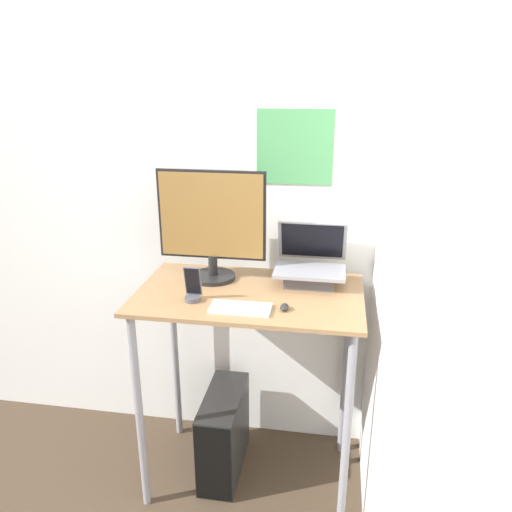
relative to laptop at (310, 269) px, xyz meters
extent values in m
cube|color=white|center=(-0.27, 0.24, 0.17)|extent=(6.00, 0.05, 2.60)
cube|color=#4C9959|center=(-0.11, 0.21, 0.55)|extent=(0.37, 0.01, 0.36)
cube|color=white|center=(0.34, -0.48, 0.17)|extent=(0.05, 6.00, 2.60)
cube|color=#936D47|center=(-0.27, -0.16, -0.08)|extent=(1.05, 0.63, 0.02)
cylinder|color=gray|center=(-0.74, -0.43, -0.61)|extent=(0.04, 0.04, 1.04)
cylinder|color=gray|center=(0.21, -0.43, -0.61)|extent=(0.04, 0.04, 1.04)
cylinder|color=gray|center=(-0.74, 0.11, -0.61)|extent=(0.04, 0.04, 1.04)
cylinder|color=gray|center=(0.21, 0.11, -0.61)|extent=(0.04, 0.04, 1.04)
cube|color=#4C4C51|center=(0.00, -0.03, -0.04)|extent=(0.24, 0.15, 0.06)
cube|color=gray|center=(0.00, -0.03, 0.00)|extent=(0.34, 0.21, 0.02)
cube|color=gray|center=(0.00, 0.11, 0.11)|extent=(0.34, 0.08, 0.20)
cube|color=black|center=(0.00, 0.10, 0.11)|extent=(0.30, 0.06, 0.18)
cylinder|color=black|center=(-0.47, -0.02, -0.06)|extent=(0.22, 0.22, 0.02)
cylinder|color=black|center=(-0.47, -0.02, 0.00)|extent=(0.04, 0.04, 0.10)
cube|color=black|center=(-0.47, -0.02, 0.25)|extent=(0.52, 0.01, 0.43)
cube|color=olive|center=(-0.47, -0.03, 0.25)|extent=(0.50, 0.01, 0.41)
cube|color=silver|center=(-0.27, -0.35, -0.07)|extent=(0.26, 0.12, 0.01)
cube|color=#A8A8AD|center=(-0.27, -0.35, -0.06)|extent=(0.24, 0.10, 0.00)
ellipsoid|color=#262626|center=(-0.09, -0.32, -0.06)|extent=(0.04, 0.06, 0.03)
cylinder|color=#4C4C51|center=(-0.50, -0.30, -0.06)|extent=(0.07, 0.07, 0.02)
cube|color=#4C515B|center=(-0.50, -0.28, 0.02)|extent=(0.07, 0.04, 0.14)
cube|color=black|center=(-0.50, -0.29, 0.02)|extent=(0.06, 0.03, 0.13)
cube|color=black|center=(-0.42, -0.13, -0.91)|extent=(0.19, 0.47, 0.45)
cube|color=black|center=(-0.42, -0.37, -0.91)|extent=(0.18, 0.01, 0.43)
camera|label=1|loc=(0.11, -2.25, 0.86)|focal=35.00mm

